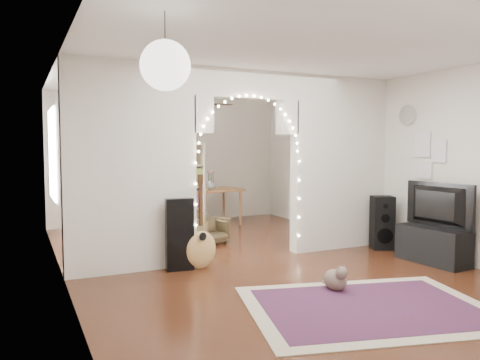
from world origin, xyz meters
name	(u,v)px	position (x,y,z in m)	size (l,w,h in m)	color
floor	(246,258)	(0.00, 0.00, 0.00)	(7.50, 7.50, 0.00)	black
ceiling	(246,70)	(0.00, 0.00, 2.70)	(5.00, 7.50, 0.02)	white
wall_back	(169,159)	(0.00, 3.75, 1.35)	(5.00, 0.02, 2.70)	silver
wall_front	(479,183)	(0.00, -3.75, 1.35)	(5.00, 0.02, 2.70)	silver
wall_left	(61,169)	(-2.50, 0.00, 1.35)	(0.02, 7.50, 2.70)	silver
wall_right	(380,163)	(2.50, 0.00, 1.35)	(0.02, 7.50, 2.70)	silver
divider_wall	(246,160)	(0.00, 0.00, 1.42)	(5.00, 0.20, 2.70)	silver
fairy_lights	(250,151)	(0.00, -0.13, 1.55)	(1.64, 0.04, 1.60)	#FFEABF
window	(53,154)	(-2.47, 1.80, 1.50)	(0.04, 1.20, 1.40)	white
wall_clock	(408,115)	(2.48, -0.60, 2.10)	(0.31, 0.31, 0.03)	white
picture_frames	(427,155)	(2.48, -1.00, 1.50)	(0.02, 0.50, 0.70)	white
paper_lantern	(165,65)	(-1.90, -2.40, 2.25)	(0.40, 0.40, 0.40)	white
ceiling_fan	(197,103)	(0.00, 2.00, 2.40)	(1.10, 1.10, 0.30)	#C68542
area_rug	(369,307)	(0.16, -2.45, 0.01)	(2.41, 1.81, 0.02)	maroon
guitar_case	(180,235)	(-1.09, -0.25, 0.47)	(0.36, 0.12, 0.95)	black
acoustic_guitar	(201,234)	(-0.82, -0.30, 0.46)	(0.45, 0.28, 1.06)	tan
tabby_cat	(336,279)	(0.21, -1.84, 0.13)	(0.25, 0.50, 0.33)	brown
floor_speaker	(382,223)	(2.20, -0.40, 0.42)	(0.41, 0.39, 0.84)	black
media_console	(433,245)	(2.20, -1.40, 0.25)	(0.40, 1.00, 0.50)	black
tv	(434,205)	(2.20, -1.40, 0.81)	(1.07, 0.14, 0.62)	black
bookcase	(161,188)	(-0.53, 2.56, 0.85)	(1.65, 0.42, 1.69)	beige
dining_table	(211,192)	(0.60, 2.87, 0.68)	(1.31, 0.98, 0.76)	brown
flower_vase	(211,184)	(0.60, 2.87, 0.85)	(0.18, 0.18, 0.19)	white
dining_chair_left	(186,228)	(-0.51, 1.21, 0.28)	(0.59, 0.61, 0.56)	#4B3D25
dining_chair_right	(211,231)	(-0.10, 1.13, 0.22)	(0.47, 0.49, 0.44)	#4B3D25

